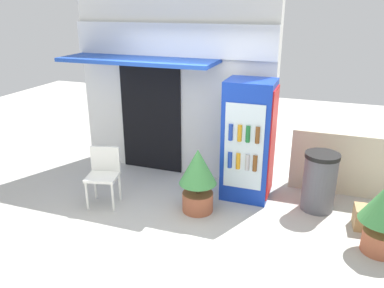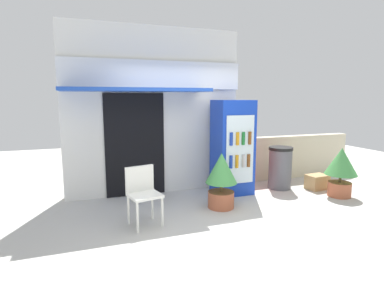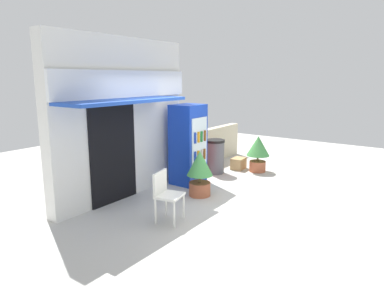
{
  "view_description": "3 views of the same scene",
  "coord_description": "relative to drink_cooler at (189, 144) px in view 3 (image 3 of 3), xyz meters",
  "views": [
    {
      "loc": [
        1.96,
        -4.29,
        2.86
      ],
      "look_at": [
        0.19,
        0.64,
        0.93
      ],
      "focal_mm": 35.88,
      "sensor_mm": 36.0,
      "label": 1
    },
    {
      "loc": [
        -1.77,
        -4.23,
        1.88
      ],
      "look_at": [
        -0.07,
        0.65,
        1.09
      ],
      "focal_mm": 28.64,
      "sensor_mm": 36.0,
      "label": 2
    },
    {
      "loc": [
        -5.22,
        -3.41,
        2.44
      ],
      "look_at": [
        0.24,
        0.5,
        1.11
      ],
      "focal_mm": 31.68,
      "sensor_mm": 36.0,
      "label": 3
    }
  ],
  "objects": [
    {
      "name": "storefront_building",
      "position": [
        -1.45,
        0.6,
        0.72
      ],
      "size": [
        3.42,
        1.12,
        3.21
      ],
      "color": "silver",
      "rests_on": "ground"
    },
    {
      "name": "potted_plant_near_shop",
      "position": [
        -0.56,
        -0.7,
        -0.37
      ],
      "size": [
        0.54,
        0.54,
        0.95
      ],
      "color": "#AD5B3D",
      "rests_on": "ground"
    },
    {
      "name": "potted_plant_curbside",
      "position": [
        1.84,
        -0.9,
        -0.35
      ],
      "size": [
        0.6,
        0.6,
        0.94
      ],
      "color": "#AD5B3D",
      "rests_on": "ground"
    },
    {
      "name": "trash_bin",
      "position": [
        1.07,
        -0.06,
        -0.48
      ],
      "size": [
        0.49,
        0.49,
        0.87
      ],
      "color": "#595960",
      "rests_on": "ground"
    },
    {
      "name": "stone_boundary_wall",
      "position": [
        1.99,
        0.63,
        -0.42
      ],
      "size": [
        2.79,
        0.22,
        0.99
      ],
      "primitive_type": "cube",
      "color": "beige",
      "rests_on": "ground"
    },
    {
      "name": "plastic_chair",
      "position": [
        -1.95,
        -0.95,
        -0.4
      ],
      "size": [
        0.52,
        0.49,
        0.87
      ],
      "color": "white",
      "rests_on": "ground"
    },
    {
      "name": "drink_cooler",
      "position": [
        0.0,
        0.0,
        0.0
      ],
      "size": [
        0.73,
        0.67,
        1.83
      ],
      "color": "#1438B2",
      "rests_on": "ground"
    },
    {
      "name": "ground",
      "position": [
        -0.93,
        -1.09,
        -0.92
      ],
      "size": [
        16.0,
        16.0,
        0.0
      ],
      "primitive_type": "plane",
      "color": "beige"
    },
    {
      "name": "cardboard_box",
      "position": [
        1.77,
        -0.37,
        -0.77
      ],
      "size": [
        0.44,
        0.33,
        0.3
      ],
      "primitive_type": "cube",
      "rotation": [
        0.0,
        0.0,
        0.07
      ],
      "color": "tan",
      "rests_on": "ground"
    }
  ]
}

